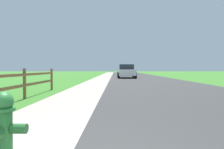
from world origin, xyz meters
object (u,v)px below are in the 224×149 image
at_px(parked_car_black, 124,70).
at_px(fire_hydrant, 2,124).
at_px(parked_car_blue, 125,71).
at_px(parked_suv_white, 126,71).
at_px(parked_car_red, 124,70).

bearing_deg(parked_car_black, fire_hydrant, -94.68).
xyz_separation_m(fire_hydrant, parked_car_black, (3.16, 38.68, 0.36)).
xyz_separation_m(fire_hydrant, parked_car_blue, (2.97, 30.11, 0.34)).
distance_m(parked_suv_white, parked_car_red, 25.47).
bearing_deg(parked_suv_white, parked_car_blue, 88.02).
height_order(fire_hydrant, parked_car_red, parked_car_red).
height_order(parked_car_blue, parked_car_red, parked_car_red).
bearing_deg(parked_car_black, parked_car_blue, -91.29).
distance_m(fire_hydrant, parked_car_blue, 30.26).
relative_size(parked_suv_white, parked_car_black, 0.92).
relative_size(fire_hydrant, parked_car_blue, 0.17).
height_order(parked_suv_white, parked_car_red, parked_suv_white).
distance_m(parked_car_black, parked_car_red, 8.68).
xyz_separation_m(parked_car_blue, parked_car_red, (0.49, 17.25, 0.03)).
bearing_deg(parked_car_black, parked_car_red, 88.04).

